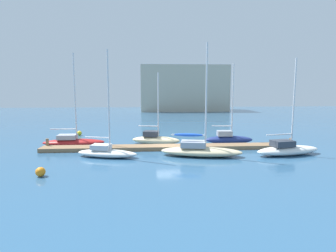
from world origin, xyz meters
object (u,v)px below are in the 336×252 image
sailboat_1 (106,151)px  harbor_building_distant (184,88)px  sailboat_3 (200,150)px  sailboat_4 (229,138)px  mooring_buoy_orange (40,172)px  sailboat_0 (73,141)px  mooring_buoy_yellow (79,133)px  sailboat_5 (287,149)px  sailboat_2 (155,139)px

sailboat_1 → harbor_building_distant: (12.77, 49.50, 5.23)m
sailboat_1 → sailboat_3: (8.07, -0.18, 0.06)m
sailboat_4 → mooring_buoy_orange: size_ratio=13.01×
sailboat_0 → mooring_buoy_yellow: 6.54m
sailboat_5 → harbor_building_distant: size_ratio=0.39×
sailboat_5 → mooring_buoy_orange: bearing=-177.1°
sailboat_5 → mooring_buoy_orange: (-19.49, -4.81, -0.23)m
sailboat_0 → sailboat_4: 16.19m
harbor_building_distant → sailboat_5: bearing=-86.4°
sailboat_4 → mooring_buoy_yellow: (-17.09, 6.48, -0.30)m
sailboat_0 → mooring_buoy_orange: (0.47, -10.18, -0.19)m
sailboat_2 → sailboat_4: sailboat_4 is taller
sailboat_3 → sailboat_5: 7.79m
sailboat_0 → sailboat_4: bearing=-1.5°
sailboat_2 → harbor_building_distant: (8.44, 44.16, 5.17)m
sailboat_2 → sailboat_5: (11.53, -5.65, -0.01)m
sailboat_2 → sailboat_3: sailboat_3 is taller
sailboat_5 → harbor_building_distant: bearing=82.6°
sailboat_2 → mooring_buoy_yellow: sailboat_2 is taller
sailboat_3 → mooring_buoy_orange: sailboat_3 is taller
sailboat_0 → sailboat_3: 13.26m
sailboat_3 → sailboat_4: bearing=63.9°
sailboat_5 → mooring_buoy_orange: 20.08m
sailboat_2 → sailboat_3: (3.74, -5.52, 0.00)m
sailboat_3 → sailboat_4: 6.59m
sailboat_5 → mooring_buoy_yellow: 24.00m
sailboat_3 → sailboat_5: (7.79, -0.12, -0.02)m
sailboat_1 → sailboat_3: 8.07m
sailboat_5 → sailboat_3: bearing=168.1°
sailboat_3 → mooring_buoy_yellow: size_ratio=16.72×
sailboat_2 → sailboat_5: size_ratio=0.88×
sailboat_2 → harbor_building_distant: harbor_building_distant is taller
sailboat_0 → sailboat_3: bearing=-24.8°
sailboat_1 → mooring_buoy_yellow: bearing=127.5°
sailboat_4 → harbor_building_distant: (0.69, 44.45, 5.15)m
mooring_buoy_orange → harbor_building_distant: 57.28m
sailboat_1 → sailboat_4: sailboat_1 is taller
sailboat_2 → mooring_buoy_orange: sailboat_2 is taller
sailboat_3 → sailboat_5: size_ratio=1.15×
sailboat_3 → mooring_buoy_orange: (-11.71, -4.94, -0.25)m
sailboat_4 → sailboat_5: 6.56m
sailboat_4 → harbor_building_distant: size_ratio=0.38×
sailboat_0 → sailboat_1: 6.52m
sailboat_5 → mooring_buoy_yellow: size_ratio=14.60×
mooring_buoy_yellow → sailboat_3: bearing=-41.8°
sailboat_2 → mooring_buoy_orange: 13.15m
sailboat_5 → mooring_buoy_yellow: sailboat_5 is taller
mooring_buoy_yellow → harbor_building_distant: bearing=64.9°
sailboat_0 → sailboat_2: sailboat_0 is taller
sailboat_3 → sailboat_2: bearing=135.5°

